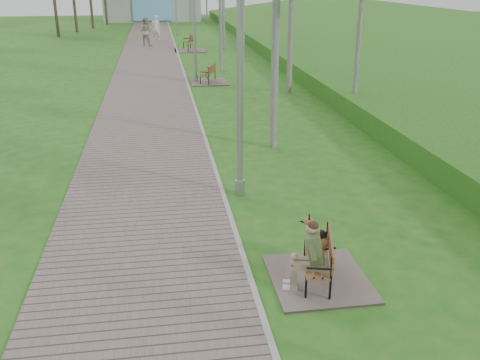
% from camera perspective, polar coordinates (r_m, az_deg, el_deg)
% --- Properties ---
extents(ground, '(120.00, 120.00, 0.00)m').
position_cam_1_polar(ground, '(10.83, -0.92, -4.41)').
color(ground, '#1F6518').
rests_on(ground, ground).
extents(walkway, '(3.50, 67.00, 0.04)m').
position_cam_1_polar(walkway, '(31.53, -9.65, 12.34)').
color(walkway, '#6F605A').
rests_on(walkway, ground).
extents(kerb, '(0.10, 67.00, 0.05)m').
position_cam_1_polar(kerb, '(31.55, -6.40, 12.51)').
color(kerb, '#999993').
rests_on(kerb, ground).
extents(embankment, '(14.00, 70.00, 1.60)m').
position_cam_1_polar(embankment, '(32.86, 15.63, 12.18)').
color(embankment, '#4C7E2A').
rests_on(embankment, ground).
extents(building_north, '(10.00, 5.20, 4.00)m').
position_cam_1_polar(building_north, '(60.72, -9.37, 18.31)').
color(building_north, '#9E9E99').
rests_on(building_north, ground).
extents(bench_main, '(1.56, 1.73, 1.36)m').
position_cam_1_polar(bench_main, '(8.73, 8.04, -8.51)').
color(bench_main, '#6F605A').
rests_on(bench_main, ground).
extents(bench_second, '(1.65, 1.83, 1.01)m').
position_cam_1_polar(bench_second, '(25.03, -3.43, 10.75)').
color(bench_second, '#6F605A').
rests_on(bench_second, ground).
extents(bench_third, '(1.97, 2.19, 1.21)m').
position_cam_1_polar(bench_third, '(35.98, -5.42, 13.92)').
color(bench_third, '#6F605A').
rests_on(bench_third, ground).
extents(lamp_post_near, '(0.23, 0.23, 5.95)m').
position_cam_1_polar(lamp_post_near, '(11.34, -0.02, 11.54)').
color(lamp_post_near, '#95979C').
rests_on(lamp_post_near, ground).
extents(lamp_post_second, '(0.22, 0.22, 5.75)m').
position_cam_1_polar(lamp_post_second, '(24.92, -4.92, 16.47)').
color(lamp_post_second, '#95979C').
rests_on(lamp_post_second, ground).
extents(lamp_post_third, '(0.18, 0.18, 4.58)m').
position_cam_1_polar(lamp_post_third, '(45.51, -6.86, 17.77)').
color(lamp_post_third, '#95979C').
rests_on(lamp_post_third, ground).
extents(lamp_post_far, '(0.18, 0.18, 4.58)m').
position_cam_1_polar(lamp_post_far, '(60.67, -7.53, 18.54)').
color(lamp_post_far, '#95979C').
rests_on(lamp_post_far, ground).
extents(pedestrian_near, '(0.68, 0.45, 1.84)m').
position_cam_1_polar(pedestrian_near, '(42.13, -8.95, 15.75)').
color(pedestrian_near, silver).
rests_on(pedestrian_near, ground).
extents(pedestrian_far, '(1.14, 1.02, 1.94)m').
position_cam_1_polar(pedestrian_far, '(38.72, -10.05, 15.31)').
color(pedestrian_far, '#9B9587').
rests_on(pedestrian_far, ground).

